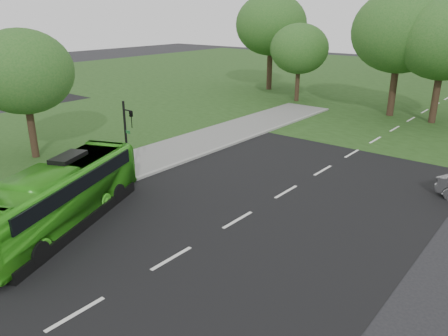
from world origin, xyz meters
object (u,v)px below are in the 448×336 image
object	(u,v)px
tree_side_near	(23,72)
bus	(59,196)
tree_park_f	(271,25)
traffic_light	(127,136)
tree_park_a	(299,49)
tree_park_b	(400,32)
tree_park_c	(445,40)

from	to	relation	value
tree_side_near	bus	size ratio (longest dim) A/B	0.81
tree_park_f	traffic_light	bearing A→B (deg)	-70.21
tree_park_a	tree_park_b	size ratio (longest dim) A/B	0.73
tree_park_a	tree_park_b	xyz separation A→B (m)	(9.61, -0.66, 1.87)
tree_park_c	bus	size ratio (longest dim) A/B	1.01
tree_park_c	tree_park_f	distance (m)	19.94
tree_park_a	tree_side_near	distance (m)	26.15
traffic_light	tree_side_near	bearing A→B (deg)	-170.21
tree_park_f	traffic_light	xyz separation A→B (m)	(10.50, -29.17, -4.59)
tree_park_a	bus	size ratio (longest dim) A/B	0.79
tree_park_a	tree_side_near	world-z (taller)	tree_side_near
tree_park_c	bus	world-z (taller)	tree_park_c
traffic_light	tree_park_f	bearing A→B (deg)	113.17
tree_park_b	bus	size ratio (longest dim) A/B	1.09
tree_park_c	tree_park_f	world-z (taller)	tree_park_f
bus	traffic_light	bearing A→B (deg)	84.44
tree_park_f	tree_park_c	bearing A→B (deg)	-15.39
tree_side_near	traffic_light	distance (m)	8.45
tree_park_a	tree_park_c	bearing A→B (deg)	-4.93
tree_park_f	tree_park_a	bearing A→B (deg)	-34.49
tree_side_near	tree_park_c	bearing A→B (deg)	56.05
tree_side_near	bus	distance (m)	11.08
tree_park_b	tree_park_c	distance (m)	3.63
tree_park_b	tree_park_f	size ratio (longest dim) A/B	0.98
tree_park_a	tree_park_b	world-z (taller)	tree_park_b
tree_side_near	traffic_light	bearing A→B (deg)	6.40
tree_side_near	traffic_light	size ratio (longest dim) A/B	1.77
tree_side_near	bus	world-z (taller)	tree_side_near
tree_park_f	bus	distance (m)	36.70
tree_park_a	bus	bearing A→B (deg)	-78.67
tree_park_b	traffic_light	size ratio (longest dim) A/B	2.39
tree_park_f	tree_side_near	world-z (taller)	tree_park_f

